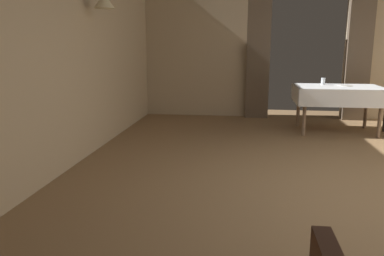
% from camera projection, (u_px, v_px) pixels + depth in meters
% --- Properties ---
extents(ground, '(10.08, 10.08, 0.00)m').
position_uv_depth(ground, '(367.00, 199.00, 3.59)').
color(ground, olive).
extents(wall_left, '(0.49, 8.40, 3.00)m').
position_uv_depth(wall_left, '(32.00, 34.00, 3.70)').
color(wall_left, tan).
rests_on(wall_left, ground).
extents(wall_back, '(6.40, 0.27, 3.00)m').
position_uv_depth(wall_back, '(308.00, 39.00, 7.32)').
color(wall_back, tan).
rests_on(wall_back, ground).
extents(dining_table_mid, '(1.36, 0.95, 0.75)m').
position_uv_depth(dining_table_mid, '(338.00, 92.00, 6.24)').
color(dining_table_mid, '#7A604C').
rests_on(dining_table_mid, ground).
extents(plate_mid_a, '(0.23, 0.23, 0.01)m').
position_uv_depth(plate_mid_a, '(345.00, 86.00, 6.28)').
color(plate_mid_a, white).
rests_on(plate_mid_a, dining_table_mid).
extents(glass_mid_b, '(0.07, 0.07, 0.12)m').
position_uv_depth(glass_mid_b, '(323.00, 81.00, 6.45)').
color(glass_mid_b, silver).
rests_on(glass_mid_b, dining_table_mid).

